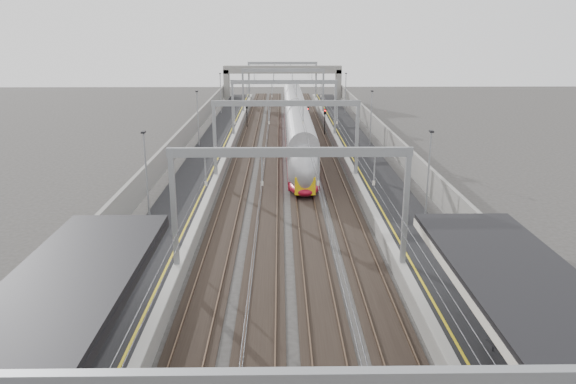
{
  "coord_description": "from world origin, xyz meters",
  "views": [
    {
      "loc": [
        -0.53,
        -6.94,
        13.64
      ],
      "look_at": [
        0.0,
        29.57,
        2.94
      ],
      "focal_mm": 35.0,
      "sensor_mm": 36.0,
      "label": 1
    }
  ],
  "objects_px": {
    "signal_green": "(247,111)",
    "overbridge": "(283,74)",
    "train": "(297,128)",
    "bench": "(506,348)"
  },
  "relations": [
    {
      "from": "bench",
      "to": "signal_green",
      "type": "height_order",
      "value": "signal_green"
    },
    {
      "from": "train",
      "to": "signal_green",
      "type": "xyz_separation_m",
      "value": [
        -6.7,
        12.73,
        0.33
      ]
    },
    {
      "from": "bench",
      "to": "signal_green",
      "type": "relative_size",
      "value": 0.52
    },
    {
      "from": "bench",
      "to": "overbridge",
      "type": "bearing_deg",
      "value": 95.43
    },
    {
      "from": "signal_green",
      "to": "overbridge",
      "type": "bearing_deg",
      "value": 79.36
    },
    {
      "from": "overbridge",
      "to": "bench",
      "type": "distance_m",
      "value": 88.1
    },
    {
      "from": "overbridge",
      "to": "train",
      "type": "bearing_deg",
      "value": -87.87
    },
    {
      "from": "overbridge",
      "to": "bench",
      "type": "xyz_separation_m",
      "value": [
        8.33,
        -87.62,
        -3.76
      ]
    },
    {
      "from": "train",
      "to": "signal_green",
      "type": "relative_size",
      "value": 14.08
    },
    {
      "from": "train",
      "to": "signal_green",
      "type": "distance_m",
      "value": 14.39
    }
  ]
}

